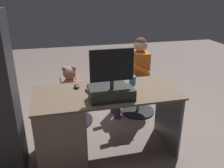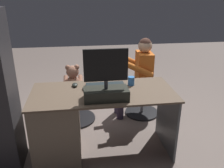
% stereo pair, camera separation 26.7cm
% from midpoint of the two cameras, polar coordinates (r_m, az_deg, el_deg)
% --- Properties ---
extents(ground_plane, '(10.00, 10.00, 0.00)m').
position_cam_midpoint_polar(ground_plane, '(3.16, -5.21, -11.57)').
color(ground_plane, '#71625B').
extents(desk, '(1.49, 0.69, 0.74)m').
position_cam_midpoint_polar(desk, '(2.61, -13.13, -9.86)').
color(desk, brown).
rests_on(desk, ground_plane).
extents(monitor, '(0.43, 0.21, 0.50)m').
position_cam_midpoint_polar(monitor, '(2.25, -3.45, -0.74)').
color(monitor, black).
rests_on(monitor, desk).
extents(keyboard, '(0.42, 0.14, 0.02)m').
position_cam_midpoint_polar(keyboard, '(2.61, -4.14, -0.33)').
color(keyboard, black).
rests_on(keyboard, desk).
extents(computer_mouse, '(0.06, 0.10, 0.04)m').
position_cam_midpoint_polar(computer_mouse, '(2.60, -11.42, -0.58)').
color(computer_mouse, '#262A26').
rests_on(computer_mouse, desk).
extents(cup, '(0.07, 0.07, 0.09)m').
position_cam_midpoint_polar(cup, '(2.64, 2.05, 0.87)').
color(cup, '#3372BF').
rests_on(cup, desk).
extents(tv_remote, '(0.07, 0.16, 0.02)m').
position_cam_midpoint_polar(tv_remote, '(2.46, -8.54, -1.96)').
color(tv_remote, black).
rests_on(tv_remote, desk).
extents(notebook_binder, '(0.24, 0.32, 0.02)m').
position_cam_midpoint_polar(notebook_binder, '(2.42, -1.54, -2.10)').
color(notebook_binder, silver).
rests_on(notebook_binder, desk).
extents(office_chair_teddy, '(0.56, 0.56, 0.44)m').
position_cam_midpoint_polar(office_chair_teddy, '(3.34, -11.94, -5.08)').
color(office_chair_teddy, black).
rests_on(office_chair_teddy, ground_plane).
extents(teddy_bear, '(0.26, 0.26, 0.37)m').
position_cam_midpoint_polar(teddy_bear, '(3.20, -12.45, 0.80)').
color(teddy_bear, '#A06B54').
rests_on(teddy_bear, office_chair_teddy).
extents(visitor_chair, '(0.49, 0.49, 0.44)m').
position_cam_midpoint_polar(visitor_chair, '(3.52, 4.16, -2.85)').
color(visitor_chair, black).
rests_on(visitor_chair, ground_plane).
extents(person, '(0.51, 0.49, 1.13)m').
position_cam_midpoint_polar(person, '(3.34, 3.07, 3.17)').
color(person, orange).
rests_on(person, ground_plane).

